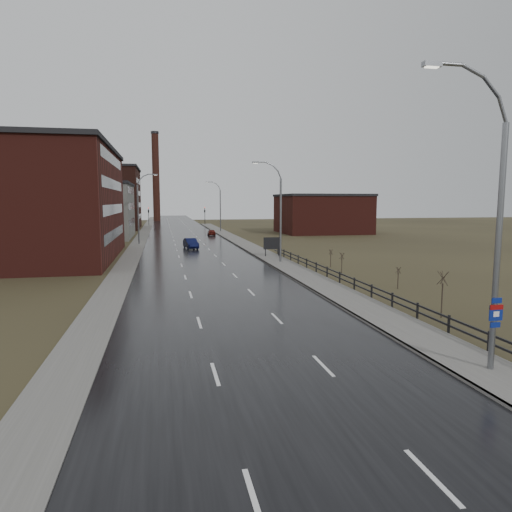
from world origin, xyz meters
name	(u,v)px	position (x,y,z in m)	size (l,w,h in m)	color
ground	(299,415)	(0.00, 0.00, 0.00)	(320.00, 320.00, 0.00)	#2D2819
road	(190,245)	(0.00, 60.00, 0.03)	(14.00, 300.00, 0.06)	black
sidewalk_right	(281,263)	(8.60, 35.00, 0.09)	(3.20, 180.00, 0.18)	#595651
curb_right	(268,264)	(7.08, 35.00, 0.09)	(0.16, 180.00, 0.18)	slate
sidewalk_left	(137,245)	(-8.20, 60.00, 0.06)	(2.40, 260.00, 0.12)	#595651
warehouse_near	(17,203)	(-20.99, 45.00, 6.76)	(22.44, 28.56, 13.50)	#471914
warehouse_mid	(88,210)	(-17.99, 78.00, 5.26)	(16.32, 20.40, 10.50)	slate
warehouse_far	(86,198)	(-22.99, 108.00, 7.76)	(26.52, 24.48, 15.50)	#331611
building_right	(322,214)	(30.30, 82.00, 4.26)	(18.36, 16.32, 8.50)	#471914
smokestack	(156,176)	(-6.00, 150.00, 15.50)	(2.70, 2.70, 30.70)	#331611
streetlight_main	(492,225)	(8.47, 2.00, 6.06)	(3.91, 0.29, 12.11)	slate
streetlight_right_mid	(278,211)	(8.50, 36.00, 5.84)	(3.36, 0.28, 11.35)	slate
streetlight_left	(140,208)	(-7.70, 62.00, 5.84)	(3.36, 0.28, 11.35)	slate
streetlight_right_far	(219,206)	(8.50, 90.00, 5.84)	(3.36, 0.28, 11.35)	slate
guardrail	(358,284)	(10.30, 18.31, 0.71)	(0.10, 53.05, 1.10)	black
shrub_c	(442,293)	(12.13, 10.38, 1.51)	(0.67, 0.70, 2.84)	#382D23
shrub_d	(398,277)	(14.12, 19.21, 0.95)	(0.43, 0.45, 1.79)	#382D23
shrub_e	(342,263)	(12.37, 26.63, 1.15)	(0.51, 0.54, 2.16)	#382D23
shrub_f	(331,258)	(13.19, 31.71, 1.03)	(0.46, 0.49, 1.93)	#382D23
billboard	(272,244)	(9.10, 41.12, 1.71)	(2.25, 0.17, 2.54)	black
traffic_light_left	(148,210)	(-8.00, 120.00, 4.60)	(0.58, 2.73, 5.30)	black
traffic_light_right	(205,209)	(8.00, 120.00, 4.60)	(0.58, 2.73, 5.30)	black
car_near	(191,244)	(-0.19, 53.65, 0.75)	(1.58, 4.54, 1.50)	#0A0F36
car_far	(212,233)	(5.50, 78.40, 0.63)	(1.50, 3.72, 1.27)	#54130E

